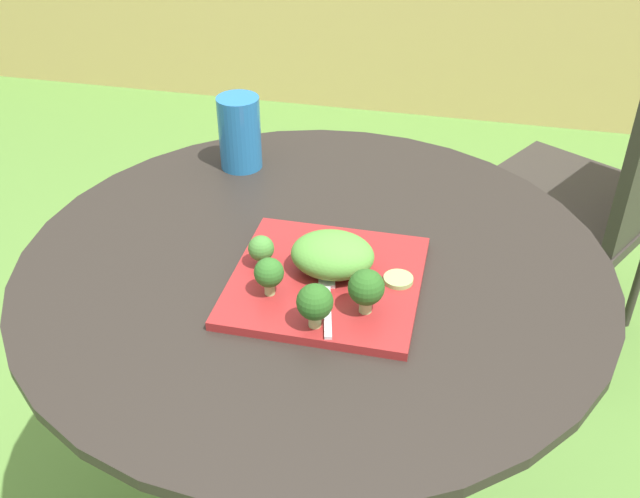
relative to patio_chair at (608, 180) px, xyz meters
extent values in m
cylinder|color=#28231E|center=(-0.56, -0.81, 0.22)|extent=(0.92, 0.92, 0.02)
cylinder|color=#28231E|center=(-0.56, -0.81, -0.14)|extent=(0.06, 0.06, 0.70)
cube|color=#332D28|center=(-0.08, 0.05, -0.09)|extent=(0.60, 0.60, 0.03)
cylinder|color=#332D28|center=(-0.14, 0.29, -0.31)|extent=(0.02, 0.02, 0.43)
cylinder|color=#332D28|center=(-0.32, -0.02, -0.31)|extent=(0.02, 0.02, 0.43)
cylinder|color=#332D28|center=(-0.01, -0.20, -0.31)|extent=(0.02, 0.02, 0.43)
cube|color=maroon|center=(-0.53, -0.87, 0.24)|extent=(0.27, 0.27, 0.01)
cylinder|color=#236BA8|center=(-0.76, -0.54, 0.30)|extent=(0.08, 0.08, 0.14)
cylinder|color=#1E5B8F|center=(-0.76, -0.54, 0.28)|extent=(0.07, 0.07, 0.10)
cube|color=silver|center=(-0.51, -0.95, 0.25)|extent=(0.04, 0.11, 0.00)
cube|color=silver|center=(-0.52, -0.87, 0.25)|extent=(0.03, 0.05, 0.00)
ellipsoid|color=#519338|center=(-0.52, -0.85, 0.27)|extent=(0.12, 0.10, 0.06)
cylinder|color=#99B770|center=(-0.52, -0.98, 0.25)|extent=(0.02, 0.02, 0.02)
sphere|color=#285B1E|center=(-0.52, -0.98, 0.28)|extent=(0.05, 0.05, 0.05)
cylinder|color=#99B770|center=(-0.60, -0.93, 0.25)|extent=(0.01, 0.01, 0.02)
sphere|color=#2D6623|center=(-0.60, -0.93, 0.28)|extent=(0.04, 0.04, 0.04)
cylinder|color=#99B770|center=(-0.63, -0.86, 0.25)|extent=(0.01, 0.01, 0.01)
sphere|color=#427F33|center=(-0.63, -0.86, 0.27)|extent=(0.04, 0.04, 0.04)
cylinder|color=#99B770|center=(-0.46, -0.93, 0.25)|extent=(0.02, 0.02, 0.02)
sphere|color=#285B1E|center=(-0.46, -0.93, 0.29)|extent=(0.05, 0.05, 0.05)
cylinder|color=#8EB766|center=(-0.42, -0.86, 0.25)|extent=(0.04, 0.04, 0.01)
camera|label=1|loc=(-0.34, -1.71, 0.89)|focal=41.12mm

